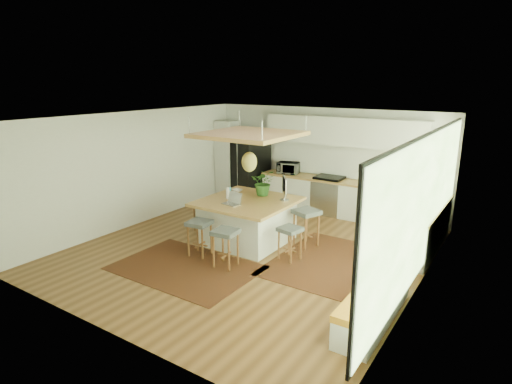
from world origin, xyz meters
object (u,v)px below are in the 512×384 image
Objects in this scene: microwave at (288,167)px; stool_left_side at (203,216)px; fridge at (249,168)px; stool_right_back at (306,230)px; monitor at (285,188)px; stool_right_front at (290,243)px; island at (248,221)px; stool_near_left at (200,238)px; stool_near_right at (226,249)px; laptop at (231,199)px; island_plant at (264,185)px.

stool_left_side is at bearing -115.68° from microwave.
fridge is 3.63× the size of microwave.
microwave reaches higher than stool_right_back.
stool_right_back is 0.98m from monitor.
stool_right_front is 3.70m from microwave.
island is at bearing -157.77° from stool_right_back.
microwave is (-1.80, 3.15, 0.76)m from stool_right_front.
stool_left_side is (0.61, -2.81, -0.57)m from fridge.
stool_near_left is at bearing -154.23° from stool_right_front.
stool_right_front is at bearing 46.98° from stool_near_right.
monitor reaches higher than stool_right_back.
island is 3.40× the size of monitor.
stool_left_side is 1.76× the size of laptop.
fridge is 4.66m from stool_near_right.
stool_near_right is 1.09× the size of stool_right_front.
fridge is at bearing 118.63° from stool_near_right.
island is at bearing -93.33° from monitor.
stool_near_left is 0.76m from stool_near_right.
stool_near_right is at bearing -52.94° from laptop.
stool_left_side is 1.15× the size of microwave.
laptop is 0.68× the size of monitor.
stool_right_back is at bearing -65.83° from microwave.
island_plant is at bearing 81.87° from island.
stool_right_front is (3.07, -3.14, -0.57)m from fridge.
fridge is 3.49× the size of island_plant.
monitor reaches higher than stool_left_side.
laptop is at bearing 68.67° from stool_near_left.
stool_right_back is (0.78, 1.75, 0.00)m from stool_near_right.
stool_near_left is 1.40m from stool_left_side.
stool_right_back is 1.45× the size of monitor.
laptop is at bearing 120.09° from stool_near_right.
microwave is (-0.57, 2.79, 0.65)m from island.
island is 1.26m from stool_right_back.
stool_near_right is 4.24m from microwave.
microwave is (-0.20, 3.92, 0.76)m from stool_near_left.
stool_right_front is at bearing -72.83° from microwave.
fridge reaches higher than stool_right_back.
stool_left_side is 1.62m from island_plant.
monitor is 0.59m from island_plant.
stool_right_back is at bearing 94.83° from stool_right_front.
laptop is (0.27, 0.69, 0.70)m from stool_near_left.
monitor reaches higher than stool_near_left.
island reaches higher than stool_near_right.
stool_right_back is at bearing 46.33° from stool_near_left.
microwave is (0.65, 2.81, 0.76)m from stool_left_side.
island_plant reaches higher than stool_right_back.
monitor is at bearing 13.40° from stool_left_side.
stool_near_left is at bearing 169.45° from stool_near_right.
island is at bearing 0.97° from stool_left_side.
fridge is 4.43m from stool_right_front.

